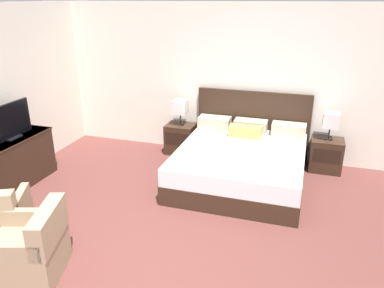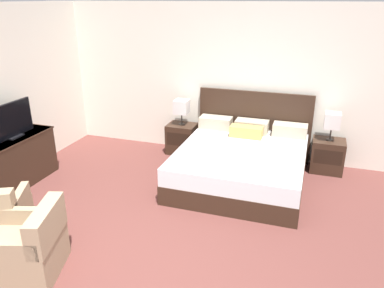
{
  "view_description": "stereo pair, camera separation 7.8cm",
  "coord_description": "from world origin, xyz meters",
  "px_view_note": "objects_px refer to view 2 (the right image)",
  "views": [
    {
      "loc": [
        1.44,
        -2.63,
        2.65
      ],
      "look_at": [
        -0.01,
        1.99,
        0.75
      ],
      "focal_mm": 35.0,
      "sensor_mm": 36.0,
      "label": 1
    },
    {
      "loc": [
        1.52,
        -2.6,
        2.65
      ],
      "look_at": [
        -0.01,
        1.99,
        0.75
      ],
      "focal_mm": 35.0,
      "sensor_mm": 36.0,
      "label": 2
    }
  ],
  "objects_px": {
    "table_lamp_right": "(332,121)",
    "armchair_companion": "(28,249)",
    "nightstand_left": "(182,139)",
    "dresser": "(13,162)",
    "bed": "(242,162)",
    "table_lamp_left": "(182,107)",
    "tv": "(11,121)",
    "nightstand_right": "(327,156)"
  },
  "relations": [
    {
      "from": "table_lamp_right",
      "to": "armchair_companion",
      "type": "bearing_deg",
      "value": -129.25
    },
    {
      "from": "nightstand_left",
      "to": "table_lamp_right",
      "type": "relative_size",
      "value": 1.18
    },
    {
      "from": "dresser",
      "to": "armchair_companion",
      "type": "height_order",
      "value": "armchair_companion"
    },
    {
      "from": "nightstand_left",
      "to": "bed",
      "type": "bearing_deg",
      "value": -31.11
    },
    {
      "from": "bed",
      "to": "dresser",
      "type": "distance_m",
      "value": 3.42
    },
    {
      "from": "table_lamp_right",
      "to": "dresser",
      "type": "height_order",
      "value": "table_lamp_right"
    },
    {
      "from": "nightstand_left",
      "to": "table_lamp_left",
      "type": "distance_m",
      "value": 0.59
    },
    {
      "from": "nightstand_left",
      "to": "dresser",
      "type": "xyz_separation_m",
      "value": [
        -1.92,
        -2.01,
        0.12
      ]
    },
    {
      "from": "tv",
      "to": "armchair_companion",
      "type": "xyz_separation_m",
      "value": [
        1.54,
        -1.61,
        -0.71
      ]
    },
    {
      "from": "armchair_companion",
      "to": "bed",
      "type": "bearing_deg",
      "value": 59.53
    },
    {
      "from": "table_lamp_left",
      "to": "nightstand_left",
      "type": "bearing_deg",
      "value": -90.0
    },
    {
      "from": "table_lamp_left",
      "to": "dresser",
      "type": "height_order",
      "value": "table_lamp_left"
    },
    {
      "from": "nightstand_left",
      "to": "nightstand_right",
      "type": "bearing_deg",
      "value": 0.0
    },
    {
      "from": "nightstand_left",
      "to": "armchair_companion",
      "type": "height_order",
      "value": "armchair_companion"
    },
    {
      "from": "dresser",
      "to": "tv",
      "type": "xyz_separation_m",
      "value": [
        0.0,
        0.1,
        0.61
      ]
    },
    {
      "from": "bed",
      "to": "armchair_companion",
      "type": "bearing_deg",
      "value": -120.47
    },
    {
      "from": "table_lamp_left",
      "to": "tv",
      "type": "height_order",
      "value": "tv"
    },
    {
      "from": "bed",
      "to": "tv",
      "type": "distance_m",
      "value": 3.45
    },
    {
      "from": "bed",
      "to": "table_lamp_right",
      "type": "xyz_separation_m",
      "value": [
        1.25,
        0.76,
        0.56
      ]
    },
    {
      "from": "table_lamp_left",
      "to": "armchair_companion",
      "type": "height_order",
      "value": "table_lamp_left"
    },
    {
      "from": "table_lamp_left",
      "to": "armchair_companion",
      "type": "xyz_separation_m",
      "value": [
        -0.38,
        -3.53,
        -0.57
      ]
    },
    {
      "from": "nightstand_right",
      "to": "tv",
      "type": "xyz_separation_m",
      "value": [
        -4.42,
        -1.92,
        0.73
      ]
    },
    {
      "from": "tv",
      "to": "armchair_companion",
      "type": "distance_m",
      "value": 2.34
    },
    {
      "from": "bed",
      "to": "nightstand_right",
      "type": "distance_m",
      "value": 1.46
    },
    {
      "from": "bed",
      "to": "table_lamp_right",
      "type": "relative_size",
      "value": 4.65
    },
    {
      "from": "nightstand_left",
      "to": "nightstand_right",
      "type": "height_order",
      "value": "same"
    },
    {
      "from": "dresser",
      "to": "tv",
      "type": "bearing_deg",
      "value": 88.49
    },
    {
      "from": "table_lamp_left",
      "to": "table_lamp_right",
      "type": "xyz_separation_m",
      "value": [
        2.5,
        0.0,
        0.0
      ]
    },
    {
      "from": "dresser",
      "to": "bed",
      "type": "bearing_deg",
      "value": 21.6
    },
    {
      "from": "bed",
      "to": "armchair_companion",
      "type": "xyz_separation_m",
      "value": [
        -1.63,
        -2.77,
        -0.02
      ]
    },
    {
      "from": "tv",
      "to": "armchair_companion",
      "type": "height_order",
      "value": "tv"
    },
    {
      "from": "bed",
      "to": "nightstand_right",
      "type": "xyz_separation_m",
      "value": [
        1.25,
        0.75,
        -0.03
      ]
    },
    {
      "from": "table_lamp_right",
      "to": "table_lamp_left",
      "type": "bearing_deg",
      "value": 180.0
    },
    {
      "from": "nightstand_left",
      "to": "nightstand_right",
      "type": "distance_m",
      "value": 2.5
    },
    {
      "from": "armchair_companion",
      "to": "nightstand_left",
      "type": "bearing_deg",
      "value": 83.86
    },
    {
      "from": "table_lamp_right",
      "to": "tv",
      "type": "distance_m",
      "value": 4.82
    },
    {
      "from": "table_lamp_left",
      "to": "nightstand_right",
      "type": "bearing_deg",
      "value": -0.03
    },
    {
      "from": "nightstand_left",
      "to": "tv",
      "type": "height_order",
      "value": "tv"
    },
    {
      "from": "bed",
      "to": "tv",
      "type": "height_order",
      "value": "tv"
    },
    {
      "from": "bed",
      "to": "nightstand_right",
      "type": "height_order",
      "value": "bed"
    },
    {
      "from": "bed",
      "to": "table_lamp_right",
      "type": "bearing_deg",
      "value": 31.14
    },
    {
      "from": "nightstand_left",
      "to": "nightstand_right",
      "type": "xyz_separation_m",
      "value": [
        2.5,
        0.0,
        0.0
      ]
    }
  ]
}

